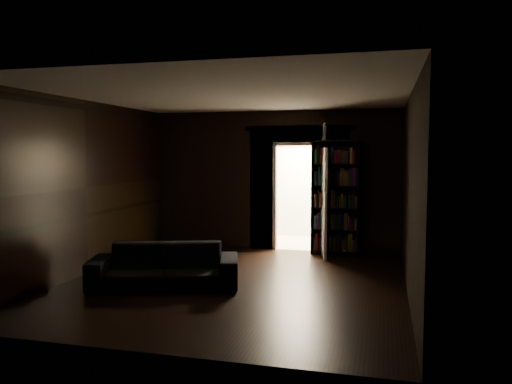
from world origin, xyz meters
TOP-DOWN VIEW (x-y plane):
  - ground at (0.00, 0.00)m, footprint 5.50×5.50m
  - room_walls at (-0.01, 1.07)m, footprint 5.02×5.61m
  - kitchen_alcove at (0.50, 3.87)m, footprint 2.20×1.80m
  - sofa at (-0.93, -0.47)m, footprint 2.30×1.50m
  - bookshelf at (1.25, 2.55)m, footprint 0.93×0.43m
  - refrigerator at (1.10, 4.07)m, footprint 0.83×0.78m
  - door at (1.06, 2.31)m, footprint 0.23×0.84m
  - figurine at (1.04, 2.51)m, footprint 0.13×0.13m
  - bottles at (1.16, 4.03)m, footprint 0.68×0.21m

SIDE VIEW (x-z plane):
  - ground at x=0.00m, z-range 0.00..0.00m
  - sofa at x=-0.93m, z-range 0.00..0.82m
  - refrigerator at x=1.10m, z-range 0.00..1.65m
  - door at x=1.06m, z-range 0.00..2.05m
  - bookshelf at x=1.25m, z-range 0.00..2.20m
  - kitchen_alcove at x=0.50m, z-range -0.09..2.51m
  - room_walls at x=-0.01m, z-range 0.26..3.10m
  - bottles at x=1.16m, z-range 1.65..1.92m
  - figurine at x=1.04m, z-range 2.20..2.53m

